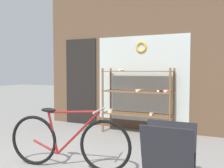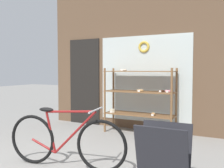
# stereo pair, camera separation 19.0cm
# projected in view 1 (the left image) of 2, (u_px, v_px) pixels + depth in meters

# --- Properties ---
(storefront_facade) EXTENTS (4.41, 0.13, 3.20)m
(storefront_facade) POSITION_uv_depth(u_px,v_px,m) (132.00, 61.00, 5.67)
(storefront_facade) COLOR brown
(storefront_facade) RESTS_ON ground_plane
(display_case) EXTENTS (1.49, 0.47, 1.38)m
(display_case) POSITION_uv_depth(u_px,v_px,m) (137.00, 94.00, 5.27)
(display_case) COLOR brown
(display_case) RESTS_ON ground_plane
(bicycle) EXTENTS (1.75, 0.46, 0.84)m
(bicycle) POSITION_uv_depth(u_px,v_px,m) (68.00, 141.00, 3.39)
(bicycle) COLOR black
(bicycle) RESTS_ON ground_plane
(sandwich_board) EXTENTS (0.60, 0.38, 0.72)m
(sandwich_board) POSITION_uv_depth(u_px,v_px,m) (168.00, 154.00, 2.90)
(sandwich_board) COLOR #232328
(sandwich_board) RESTS_ON ground_plane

